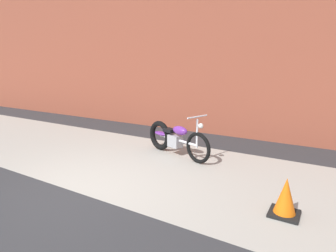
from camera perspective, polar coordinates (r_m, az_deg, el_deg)
ground_plane at (r=4.94m, az=-18.37°, el=-12.87°), size 80.00×80.00×0.00m
sidewalk_slab at (r=6.11m, az=-5.81°, el=-7.35°), size 36.00×3.50×0.01m
brick_building_wall at (r=8.80m, az=7.95°, el=16.65°), size 36.00×0.50×5.49m
motorcycle_purple at (r=6.49m, az=1.05°, el=-2.48°), size 1.94×0.85×1.03m
traffic_cone at (r=4.27m, az=23.07°, el=-13.61°), size 0.40×0.40×0.55m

